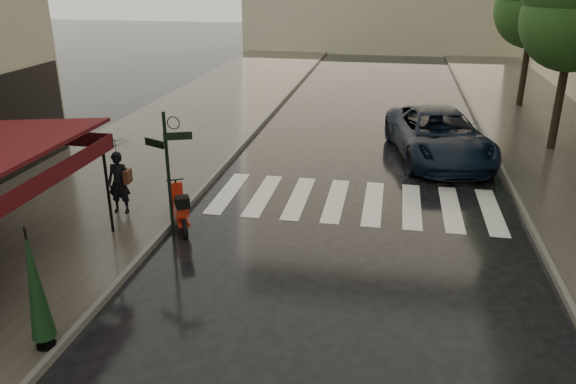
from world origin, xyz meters
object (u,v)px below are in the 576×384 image
(scooter, at_px, (180,210))
(parked_car, at_px, (439,135))
(parasol_front, at_px, (35,286))
(pedestrian_with_umbrella, at_px, (116,153))

(scooter, bearing_deg, parked_car, 16.98)
(scooter, distance_m, parasol_front, 5.16)
(pedestrian_with_umbrella, bearing_deg, parked_car, 34.32)
(parked_car, distance_m, parasol_front, 13.99)
(scooter, bearing_deg, parasol_front, -125.09)
(parked_car, bearing_deg, parasol_front, -132.00)
(pedestrian_with_umbrella, relative_size, parked_car, 0.41)
(parked_car, relative_size, parasol_front, 2.70)
(pedestrian_with_umbrella, height_order, scooter, pedestrian_with_umbrella)
(scooter, xyz_separation_m, parasol_front, (-0.49, -5.07, 0.79))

